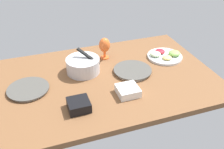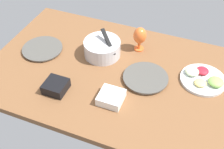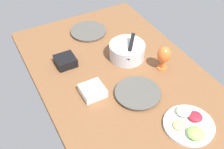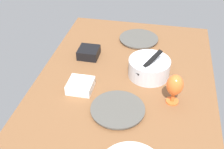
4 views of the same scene
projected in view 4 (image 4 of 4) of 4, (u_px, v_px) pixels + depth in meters
ground_plane at (124, 87)px, 165.78cm from camera, size 160.00×104.00×4.00cm
dinner_plate_left at (139, 39)px, 204.84cm from camera, size 27.83×27.83×1.96cm
dinner_plate_right at (118, 110)px, 146.15cm from camera, size 28.24×28.24×2.34cm
mixing_bowl at (149, 67)px, 168.32cm from camera, size 24.63×24.63×17.39cm
hurricane_glass_orange at (175, 86)px, 146.11cm from camera, size 8.93×8.93×17.60cm
square_bowl_white at (80, 85)px, 159.53cm from camera, size 13.87×13.87×5.24cm
square_bowl_black at (89, 52)px, 186.35cm from camera, size 13.12×13.12×6.08cm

